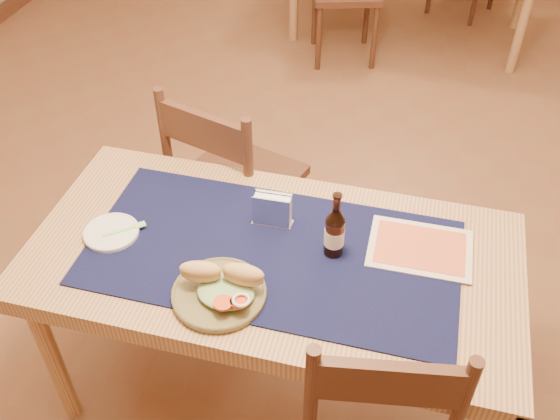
% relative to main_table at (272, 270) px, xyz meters
% --- Properties ---
extents(main_table, '(1.60, 0.80, 0.75)m').
position_rel_main_table_xyz_m(main_table, '(0.00, 0.00, 0.00)').
color(main_table, tan).
rests_on(main_table, ground).
extents(placemat, '(1.20, 0.60, 0.01)m').
position_rel_main_table_xyz_m(placemat, '(0.00, 0.00, 0.09)').
color(placemat, '#0F1238').
rests_on(placemat, main_table).
extents(baseboard, '(6.00, 7.00, 0.10)m').
position_rel_main_table_xyz_m(baseboard, '(0.00, 0.80, -0.62)').
color(baseboard, '#4D281B').
rests_on(baseboard, ground).
extents(chair_main_far, '(0.57, 0.57, 0.99)m').
position_rel_main_table_xyz_m(chair_main_far, '(-0.34, 0.58, -0.15)').
color(chair_main_far, '#4D281B').
rests_on(chair_main_far, ground).
extents(sandwich_plate, '(0.29, 0.29, 0.11)m').
position_rel_main_table_xyz_m(sandwich_plate, '(-0.10, -0.22, 0.12)').
color(sandwich_plate, brown).
rests_on(sandwich_plate, placemat).
extents(side_plate, '(0.18, 0.18, 0.02)m').
position_rel_main_table_xyz_m(side_plate, '(-0.54, -0.05, 0.10)').
color(side_plate, silver).
rests_on(side_plate, placemat).
extents(fork, '(0.12, 0.11, 0.00)m').
position_rel_main_table_xyz_m(fork, '(-0.49, -0.03, 0.10)').
color(fork, '#8CE67E').
rests_on(fork, side_plate).
extents(beer_bottle, '(0.06, 0.06, 0.24)m').
position_rel_main_table_xyz_m(beer_bottle, '(0.19, 0.05, 0.18)').
color(beer_bottle, '#4E200E').
rests_on(beer_bottle, placemat).
extents(napkin_holder, '(0.14, 0.05, 0.12)m').
position_rel_main_table_xyz_m(napkin_holder, '(-0.04, 0.13, 0.14)').
color(napkin_holder, silver).
rests_on(napkin_holder, placemat).
extents(menu_card, '(0.34, 0.25, 0.01)m').
position_rel_main_table_xyz_m(menu_card, '(0.46, 0.13, 0.09)').
color(menu_card, beige).
rests_on(menu_card, placemat).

